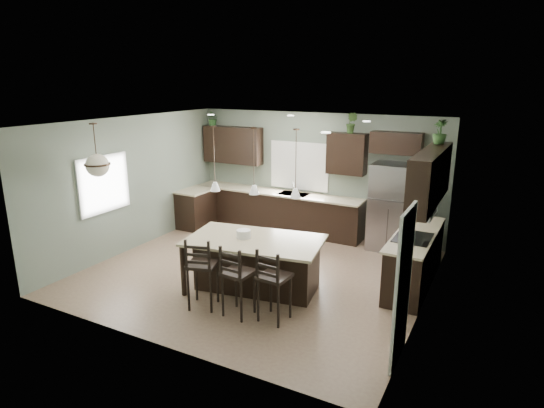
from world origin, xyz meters
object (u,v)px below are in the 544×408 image
Objects in this scene: refrigerator at (393,207)px; serving_dish at (244,234)px; bar_stool_center at (238,280)px; bar_stool_left at (203,272)px; bar_stool_right at (274,284)px; plant_back_left at (213,118)px; kitchen_island at (255,265)px.

refrigerator is 7.71× the size of serving_dish.
refrigerator is 1.60× the size of bar_stool_center.
bar_stool_center is (0.63, 0.04, -0.02)m from bar_stool_left.
plant_back_left is (-3.80, 3.96, 2.00)m from bar_stool_right.
bar_stool_center is at bearing -64.00° from serving_dish.
refrigerator is 3.92m from bar_stool_right.
refrigerator is at bearing 53.58° from kitchen_island.
kitchen_island is 1.01m from bar_stool_left.
plant_back_left is (-2.61, 4.12, 1.98)m from bar_stool_left.
bar_stool_right is at bearing -53.57° from kitchen_island.
plant_back_left is (-2.83, 3.24, 1.58)m from serving_dish.
refrigerator is 3.49m from kitchen_island.
refrigerator is 0.82× the size of kitchen_island.
bar_stool_center is at bearing -14.08° from bar_stool_left.
plant_back_left is (-4.61, 0.14, 1.65)m from refrigerator.
kitchen_island is at bearing 47.50° from bar_stool_left.
serving_dish is 0.21× the size of bar_stool_center.
bar_stool_center is at bearing -85.53° from kitchen_island.
bar_stool_center reaches higher than kitchen_island.
serving_dish is at bearing -119.79° from refrigerator.
bar_stool_center is (0.41, -0.84, -0.42)m from serving_dish.
serving_dish is at bearing -48.87° from plant_back_left.
bar_stool_left is (-0.22, -0.88, -0.40)m from serving_dish.
refrigerator is at bearing 60.21° from serving_dish.
refrigerator reaches higher than kitchen_island.
bar_stool_right is at bearing -36.69° from serving_dish.
plant_back_left is at bearing 178.28° from refrigerator.
refrigerator is at bearing -1.72° from plant_back_left.
bar_stool_left is 1.20m from bar_stool_right.
kitchen_island is 9.43× the size of serving_dish.
kitchen_island is 0.57m from serving_dish.
kitchen_island is (-1.58, -3.07, -0.46)m from refrigerator.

